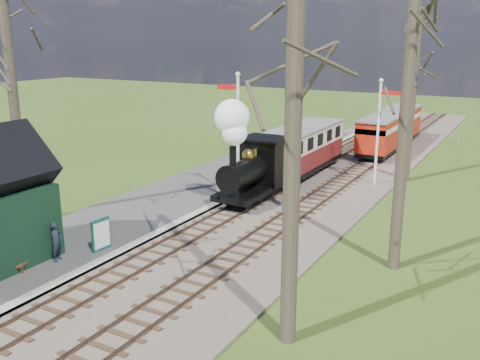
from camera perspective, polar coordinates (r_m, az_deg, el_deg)
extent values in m
ellipsoid|color=#385B23|center=(78.40, 0.26, -1.60)|extent=(57.60, 36.00, 16.20)
ellipsoid|color=#385B23|center=(81.73, 14.24, -2.58)|extent=(64.00, 40.00, 18.00)
cube|color=brown|center=(30.43, 8.69, 0.19)|extent=(8.00, 60.00, 0.10)
cube|color=brown|center=(31.06, 5.59, 0.77)|extent=(0.07, 60.00, 0.12)
cube|color=brown|center=(30.68, 7.30, 0.54)|extent=(0.07, 60.00, 0.12)
cube|color=#38281C|center=(30.88, 6.44, 0.57)|extent=(1.60, 60.00, 0.09)
cube|color=brown|center=(30.14, 10.11, 0.16)|extent=(0.07, 60.00, 0.12)
cube|color=brown|center=(29.84, 11.92, -0.09)|extent=(0.07, 60.00, 0.12)
cube|color=#38281C|center=(30.00, 11.00, -0.05)|extent=(1.60, 60.00, 0.09)
cube|color=#474442|center=(25.88, -7.82, -2.34)|extent=(5.00, 44.00, 0.20)
cube|color=#B2AD9E|center=(24.61, -3.53, -3.13)|extent=(0.40, 44.00, 0.21)
cylinder|color=silver|center=(25.28, -0.22, 4.17)|extent=(0.14, 0.14, 6.00)
sphere|color=silver|center=(24.88, -0.22, 11.20)|extent=(0.24, 0.24, 0.24)
cube|color=#B7140F|center=(25.20, -1.33, 9.88)|extent=(1.10, 0.08, 0.22)
cube|color=black|center=(25.05, -0.22, 7.32)|extent=(0.18, 0.06, 0.30)
cylinder|color=silver|center=(28.96, 14.46, 4.60)|extent=(0.14, 0.14, 5.50)
sphere|color=silver|center=(28.60, 14.84, 10.22)|extent=(0.24, 0.24, 0.24)
cube|color=#B7140F|center=(28.52, 15.83, 8.92)|extent=(1.10, 0.08, 0.22)
cube|color=black|center=(28.78, 14.61, 6.85)|extent=(0.18, 0.06, 0.30)
cylinder|color=#382D23|center=(23.96, -23.06, 8.42)|extent=(0.41, 0.41, 11.00)
cylinder|color=#382D23|center=(12.76, 5.71, 6.94)|extent=(0.42, 0.42, 12.00)
cylinder|color=#382D23|center=(18.19, 17.16, 5.59)|extent=(0.40, 0.40, 10.00)
cylinder|color=#382D23|center=(30.37, 17.89, 8.16)|extent=(0.39, 0.39, 9.00)
cube|color=slate|center=(43.65, 14.12, 5.37)|extent=(12.60, 0.02, 0.01)
cube|color=slate|center=(43.70, 14.10, 4.98)|extent=(12.60, 0.02, 0.02)
cylinder|color=slate|center=(43.69, 14.10, 5.05)|extent=(0.08, 0.08, 1.00)
cube|color=black|center=(25.55, 1.23, -1.03)|extent=(1.88, 4.41, 0.28)
cylinder|color=black|center=(24.73, 0.52, 0.81)|extent=(1.21, 2.87, 1.21)
cube|color=black|center=(26.41, 2.61, 1.97)|extent=(1.99, 1.77, 2.21)
cylinder|color=black|center=(23.56, -0.77, 2.58)|extent=(0.31, 0.31, 0.88)
sphere|color=#AF8533|center=(24.83, 0.89, 2.71)|extent=(0.57, 0.57, 0.57)
sphere|color=white|center=(23.31, -0.57, 5.07)|extent=(1.10, 1.10, 1.10)
sphere|color=white|center=(23.40, -0.87, 6.75)|extent=(1.54, 1.54, 1.54)
cylinder|color=black|center=(24.72, -1.24, -1.93)|extent=(0.11, 0.71, 0.71)
cylinder|color=black|center=(24.25, 0.79, -2.27)|extent=(0.11, 0.71, 0.71)
cube|color=black|center=(30.82, 6.52, 1.49)|extent=(2.10, 7.72, 0.33)
cube|color=maroon|center=(30.68, 6.55, 2.69)|extent=(2.21, 7.72, 0.99)
cube|color=beige|center=(30.48, 6.61, 4.51)|extent=(2.21, 7.72, 0.99)
cube|color=slate|center=(30.38, 6.64, 5.53)|extent=(2.32, 7.94, 0.13)
cube|color=black|center=(36.54, 14.63, 3.17)|extent=(1.85, 4.88, 0.29)
cube|color=#AB210E|center=(36.43, 14.69, 4.07)|extent=(1.95, 4.88, 0.88)
cube|color=beige|center=(36.28, 14.78, 5.43)|extent=(1.95, 4.88, 0.88)
cube|color=slate|center=(36.20, 14.83, 6.19)|extent=(2.05, 5.07, 0.12)
cube|color=black|center=(41.79, 16.62, 4.49)|extent=(1.85, 4.88, 0.29)
cube|color=#AB210E|center=(41.70, 16.68, 5.28)|extent=(1.95, 4.88, 0.88)
cube|color=beige|center=(41.56, 16.77, 6.47)|extent=(1.95, 4.88, 0.88)
cube|color=slate|center=(41.50, 16.82, 7.13)|extent=(2.05, 5.07, 0.12)
cube|color=#0F473B|center=(20.23, -14.61, -5.65)|extent=(0.17, 0.82, 1.19)
cube|color=silver|center=(20.20, -14.51, -5.68)|extent=(0.09, 0.70, 0.97)
cube|color=#472F19|center=(19.88, -21.80, -7.69)|extent=(1.04, 1.64, 0.07)
cube|color=#472F19|center=(19.86, -22.41, -6.82)|extent=(0.67, 1.49, 0.68)
cube|color=#472F19|center=(19.43, -23.00, -8.82)|extent=(0.07, 0.07, 0.23)
cube|color=#472F19|center=(20.45, -20.59, -7.38)|extent=(0.07, 0.07, 0.23)
imported|color=black|center=(19.71, -18.99, -6.22)|extent=(0.48, 0.60, 1.42)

